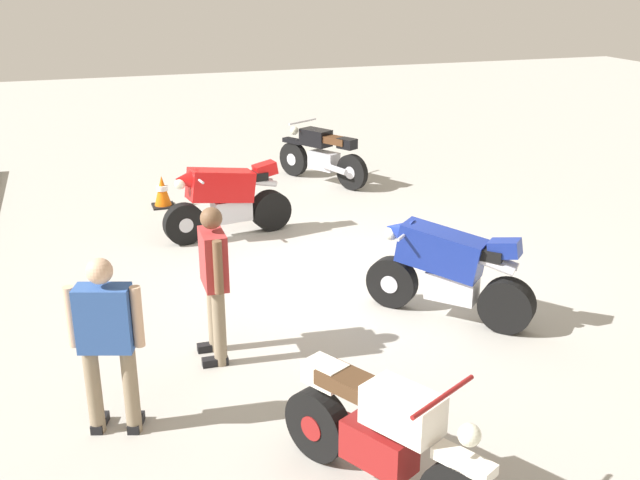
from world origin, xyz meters
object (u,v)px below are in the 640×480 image
object	(u,v)px
motorcycle_black_cruiser	(322,155)
person_in_blue_shirt	(107,338)
motorcycle_blue_sportbike	(448,269)
motorcycle_red_sportbike	(227,198)
traffic_cone	(162,192)
motorcycle_cream_vintage	(384,438)
person_in_red_shirt	(214,275)

from	to	relation	value
motorcycle_black_cruiser	person_in_blue_shirt	size ratio (longest dim) A/B	1.18
motorcycle_blue_sportbike	person_in_blue_shirt	xyz separation A→B (m)	(-1.10, 3.72, 0.30)
motorcycle_red_sportbike	motorcycle_black_cruiser	distance (m)	3.27
person_in_blue_shirt	traffic_cone	world-z (taller)	person_in_blue_shirt
motorcycle_black_cruiser	motorcycle_red_sportbike	bearing A→B (deg)	107.02
traffic_cone	motorcycle_blue_sportbike	bearing A→B (deg)	-154.55
motorcycle_blue_sportbike	traffic_cone	bearing A→B (deg)	-17.79
motorcycle_red_sportbike	traffic_cone	world-z (taller)	motorcycle_red_sportbike
motorcycle_red_sportbike	motorcycle_cream_vintage	bearing A→B (deg)	79.93
motorcycle_cream_vintage	traffic_cone	bearing A→B (deg)	156.26
person_in_blue_shirt	traffic_cone	xyz separation A→B (m)	(6.35, -1.21, -0.64)
motorcycle_cream_vintage	motorcycle_blue_sportbike	bearing A→B (deg)	115.57
motorcycle_black_cruiser	motorcycle_blue_sportbike	xyz separation A→B (m)	(-5.83, 0.49, 0.07)
motorcycle_black_cruiser	traffic_cone	bearing A→B (deg)	71.59
motorcycle_cream_vintage	motorcycle_blue_sportbike	distance (m)	3.17
motorcycle_red_sportbike	traffic_cone	size ratio (longest dim) A/B	3.69
person_in_blue_shirt	person_in_red_shirt	bearing A→B (deg)	-28.86
person_in_red_shirt	motorcycle_cream_vintage	bearing A→B (deg)	108.40
motorcycle_blue_sportbike	traffic_cone	world-z (taller)	motorcycle_blue_sportbike
person_in_red_shirt	traffic_cone	bearing A→B (deg)	-90.30
motorcycle_cream_vintage	person_in_red_shirt	distance (m)	2.62
motorcycle_blue_sportbike	person_in_red_shirt	distance (m)	2.65
motorcycle_blue_sportbike	person_in_blue_shirt	bearing A→B (deg)	63.20
person_in_blue_shirt	person_in_red_shirt	world-z (taller)	person_in_red_shirt
person_in_blue_shirt	person_in_red_shirt	distance (m)	1.48
person_in_red_shirt	person_in_blue_shirt	bearing A→B (deg)	44.05
motorcycle_cream_vintage	person_in_blue_shirt	xyz separation A→B (m)	(1.47, 1.85, 0.41)
motorcycle_cream_vintage	person_in_red_shirt	size ratio (longest dim) A/B	1.12
motorcycle_red_sportbike	traffic_cone	xyz separation A→B (m)	(1.79, 0.73, -0.33)
motorcycle_black_cruiser	person_in_red_shirt	size ratio (longest dim) A/B	1.17
motorcycle_cream_vintage	traffic_cone	xyz separation A→B (m)	(7.82, 0.64, -0.23)
motorcycle_red_sportbike	traffic_cone	bearing A→B (deg)	-77.07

